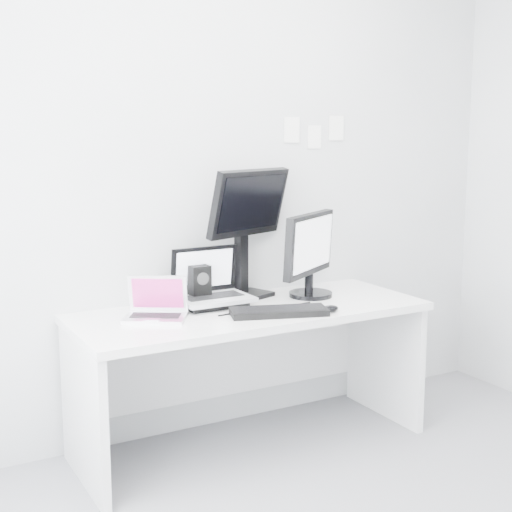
# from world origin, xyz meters

# --- Properties ---
(back_wall) EXTENTS (3.60, 0.00, 3.60)m
(back_wall) POSITION_xyz_m (0.00, 1.60, 1.35)
(back_wall) COLOR silver
(back_wall) RESTS_ON ground
(desk) EXTENTS (1.80, 0.70, 0.73)m
(desk) POSITION_xyz_m (0.00, 1.25, 0.36)
(desk) COLOR white
(desk) RESTS_ON ground
(macbook) EXTENTS (0.35, 0.33, 0.21)m
(macbook) POSITION_xyz_m (-0.50, 1.27, 0.84)
(macbook) COLOR silver
(macbook) RESTS_ON desk
(speaker) EXTENTS (0.13, 0.13, 0.20)m
(speaker) POSITION_xyz_m (-0.19, 1.46, 0.83)
(speaker) COLOR black
(speaker) RESTS_ON desk
(dell_laptop) EXTENTS (0.37, 0.29, 0.31)m
(dell_laptop) POSITION_xyz_m (-0.14, 1.37, 0.88)
(dell_laptop) COLOR silver
(dell_laptop) RESTS_ON desk
(rear_monitor) EXTENTS (0.55, 0.36, 0.71)m
(rear_monitor) POSITION_xyz_m (0.09, 1.48, 1.08)
(rear_monitor) COLOR black
(rear_monitor) RESTS_ON desk
(samsung_monitor) EXTENTS (0.56, 0.47, 0.47)m
(samsung_monitor) POSITION_xyz_m (0.41, 1.33, 0.96)
(samsung_monitor) COLOR black
(samsung_monitor) RESTS_ON desk
(keyboard) EXTENTS (0.50, 0.31, 0.03)m
(keyboard) POSITION_xyz_m (0.06, 1.07, 0.75)
(keyboard) COLOR black
(keyboard) RESTS_ON desk
(mouse) EXTENTS (0.11, 0.08, 0.03)m
(mouse) POSITION_xyz_m (0.31, 0.99, 0.75)
(mouse) COLOR black
(mouse) RESTS_ON desk
(wall_note_0) EXTENTS (0.10, 0.00, 0.14)m
(wall_note_0) POSITION_xyz_m (0.45, 1.59, 1.62)
(wall_note_0) COLOR white
(wall_note_0) RESTS_ON back_wall
(wall_note_1) EXTENTS (0.09, 0.00, 0.13)m
(wall_note_1) POSITION_xyz_m (0.60, 1.59, 1.58)
(wall_note_1) COLOR white
(wall_note_1) RESTS_ON back_wall
(wall_note_2) EXTENTS (0.10, 0.00, 0.14)m
(wall_note_2) POSITION_xyz_m (0.75, 1.59, 1.63)
(wall_note_2) COLOR white
(wall_note_2) RESTS_ON back_wall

